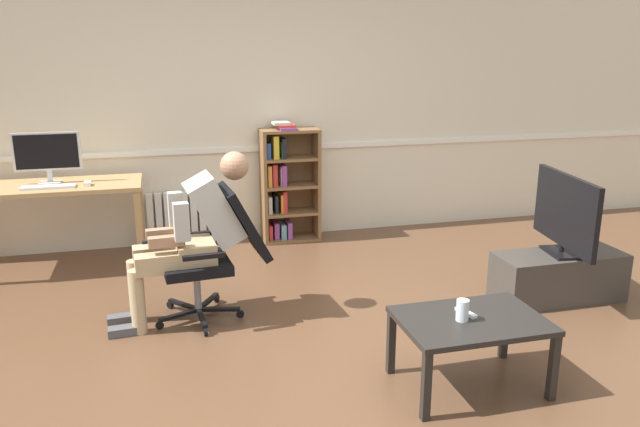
% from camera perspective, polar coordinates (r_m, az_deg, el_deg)
% --- Properties ---
extents(ground_plane, '(18.00, 18.00, 0.00)m').
position_cam_1_polar(ground_plane, '(4.05, 1.05, -12.88)').
color(ground_plane, brown).
extents(back_wall, '(12.00, 0.13, 2.70)m').
position_cam_1_polar(back_wall, '(6.19, -5.70, 10.02)').
color(back_wall, beige).
rests_on(back_wall, ground_plane).
extents(computer_desk, '(1.40, 0.64, 0.76)m').
position_cam_1_polar(computer_desk, '(5.79, -23.04, 1.53)').
color(computer_desk, tan).
rests_on(computer_desk, ground_plane).
extents(imac_monitor, '(0.55, 0.14, 0.44)m').
position_cam_1_polar(imac_monitor, '(5.81, -23.92, 5.09)').
color(imac_monitor, silver).
rests_on(imac_monitor, computer_desk).
extents(keyboard, '(0.43, 0.12, 0.02)m').
position_cam_1_polar(keyboard, '(5.64, -23.83, 2.26)').
color(keyboard, silver).
rests_on(keyboard, computer_desk).
extents(computer_mouse, '(0.06, 0.10, 0.03)m').
position_cam_1_polar(computer_mouse, '(5.61, -20.69, 2.60)').
color(computer_mouse, white).
rests_on(computer_mouse, computer_desk).
extents(bookshelf, '(0.57, 0.29, 1.20)m').
position_cam_1_polar(bookshelf, '(6.14, -3.17, 2.74)').
color(bookshelf, brown).
rests_on(bookshelf, ground_plane).
extents(radiator, '(0.81, 0.08, 0.53)m').
position_cam_1_polar(radiator, '(6.20, -11.95, -0.40)').
color(radiator, white).
rests_on(radiator, ground_plane).
extents(office_chair, '(0.84, 0.62, 0.96)m').
position_cam_1_polar(office_chair, '(4.46, -9.42, -3.13)').
color(office_chair, black).
rests_on(office_chair, ground_plane).
extents(person_seated, '(1.04, 0.41, 1.20)m').
position_cam_1_polar(person_seated, '(4.39, -11.81, -1.79)').
color(person_seated, tan).
rests_on(person_seated, ground_plane).
extents(tv_stand, '(1.00, 0.39, 0.37)m').
position_cam_1_polar(tv_stand, '(5.13, 21.16, -5.45)').
color(tv_stand, '#3D3833').
rests_on(tv_stand, ground_plane).
extents(tv_screen, '(0.24, 0.89, 0.61)m').
position_cam_1_polar(tv_screen, '(4.98, 21.74, 0.03)').
color(tv_screen, black).
rests_on(tv_screen, tv_stand).
extents(coffee_table, '(0.82, 0.56, 0.43)m').
position_cam_1_polar(coffee_table, '(3.65, 13.78, -10.12)').
color(coffee_table, black).
rests_on(coffee_table, ground_plane).
extents(drinking_glass, '(0.07, 0.07, 0.12)m').
position_cam_1_polar(drinking_glass, '(3.57, 13.03, -8.71)').
color(drinking_glass, silver).
rests_on(drinking_glass, coffee_table).
extents(spare_remote, '(0.08, 0.15, 0.02)m').
position_cam_1_polar(spare_remote, '(3.67, 13.35, -8.90)').
color(spare_remote, white).
rests_on(spare_remote, coffee_table).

